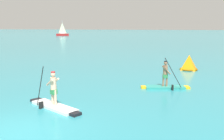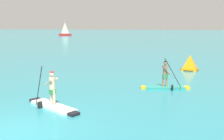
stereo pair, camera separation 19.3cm
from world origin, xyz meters
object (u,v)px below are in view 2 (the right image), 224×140
(race_marker_buoy, at_px, (190,63))
(sailboat_left_horizon, at_px, (65,34))
(paddleboarder_far_right, at_px, (165,83))
(paddleboarder_mid_center, at_px, (52,101))

(race_marker_buoy, relative_size, sailboat_left_horizon, 0.30)
(sailboat_left_horizon, bearing_deg, paddleboarder_far_right, 98.00)
(paddleboarder_far_right, xyz_separation_m, race_marker_buoy, (1.77, 6.84, 0.24))
(paddleboarder_far_right, xyz_separation_m, sailboat_left_horizon, (-37.13, 71.29, 0.48))
(paddleboarder_mid_center, distance_m, race_marker_buoy, 13.35)
(paddleboarder_far_right, height_order, race_marker_buoy, paddleboarder_far_right)
(paddleboarder_mid_center, height_order, race_marker_buoy, paddleboarder_mid_center)
(paddleboarder_mid_center, bearing_deg, race_marker_buoy, -89.81)
(paddleboarder_far_right, distance_m, sailboat_left_horizon, 80.38)
(paddleboarder_mid_center, xyz_separation_m, sailboat_left_horizon, (-32.33, 76.06, 0.49))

